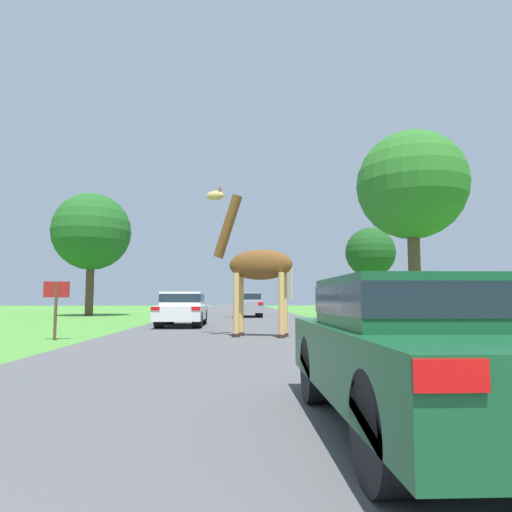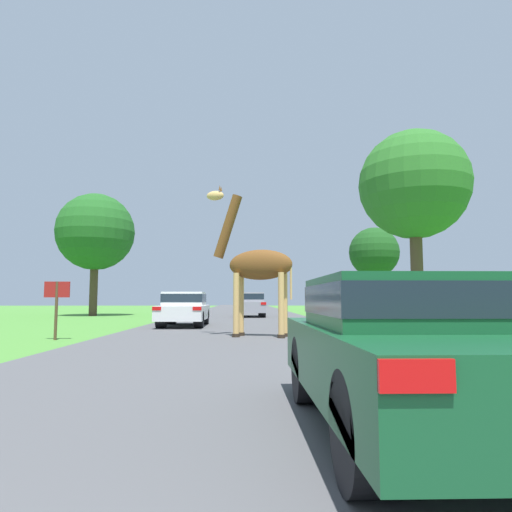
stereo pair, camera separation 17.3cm
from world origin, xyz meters
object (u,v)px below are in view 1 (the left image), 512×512
tree_left_edge (412,186)px  tree_centre_back (92,232)px  sign_post (56,299)px  tree_right_cluster (370,253)px  car_queue_right (248,304)px  car_queue_left (183,308)px  car_lead_maroon (429,347)px  giraffe_near_road (255,265)px

tree_left_edge → tree_centre_back: size_ratio=1.03×
sign_post → tree_right_cluster: bearing=54.0°
car_queue_right → tree_left_edge: bearing=-54.7°
tree_right_cluster → sign_post: size_ratio=3.99×
tree_right_cluster → car_queue_left: bearing=-130.9°
car_lead_maroon → tree_centre_back: bearing=113.0°
car_lead_maroon → tree_right_cluster: size_ratio=0.61×
car_queue_right → tree_right_cluster: 10.68m
car_queue_right → giraffe_near_road: bearing=-90.4°
giraffe_near_road → tree_centre_back: (-10.42, 17.20, 3.49)m
car_queue_right → tree_right_cluster: (9.20, 3.97, 3.69)m
giraffe_near_road → tree_right_cluster: size_ratio=0.73×
giraffe_near_road → tree_right_cluster: 21.76m
tree_left_edge → tree_right_cluster: bearing=81.0°
giraffe_near_road → car_lead_maroon: giraffe_near_road is taller
car_lead_maroon → tree_centre_back: (-11.51, 27.07, 4.93)m
car_queue_right → tree_centre_back: tree_centre_back is taller
giraffe_near_road → tree_centre_back: size_ratio=0.56×
tree_left_edge → giraffe_near_road: bearing=-141.5°
giraffe_near_road → sign_post: bearing=115.4°
giraffe_near_road → sign_post: giraffe_near_road is taller
tree_left_edge → car_queue_left: bearing=-179.0°
car_lead_maroon → car_queue_right: car_queue_right is taller
tree_left_edge → sign_post: 15.11m
tree_centre_back → car_lead_maroon: bearing=-67.0°
tree_right_cluster → tree_centre_back: bearing=-173.3°
giraffe_near_road → tree_left_edge: bearing=-35.7°
tree_centre_back → car_queue_left: bearing=-57.0°
car_lead_maroon → car_queue_left: bearing=104.3°
car_queue_right → tree_centre_back: bearing=171.1°
tree_left_edge → car_lead_maroon: bearing=-111.2°
giraffe_near_road → car_queue_left: size_ratio=1.06×
giraffe_near_road → tree_centre_back: tree_centre_back is taller
tree_centre_back → sign_post: 19.31m
car_queue_right → car_queue_left: car_queue_right is taller
tree_right_cluster → sign_post: tree_right_cluster is taller
tree_left_edge → car_queue_right: bearing=125.3°
tree_left_edge → tree_centre_back: 21.01m
tree_centre_back → sign_post: bearing=-74.9°
tree_left_edge → tree_centre_back: (-17.55, 11.55, -0.45)m
car_lead_maroon → tree_centre_back: size_ratio=0.47×
car_lead_maroon → sign_post: bearing=126.6°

